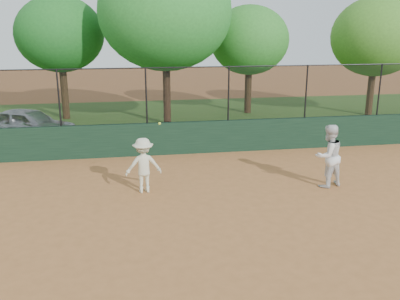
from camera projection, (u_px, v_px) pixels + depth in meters
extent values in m
plane|color=#AC6937|center=(183.00, 223.00, 10.80)|extent=(80.00, 80.00, 0.00)
cube|color=#173320|center=(161.00, 139.00, 16.33)|extent=(26.00, 0.20, 1.20)
cube|color=#2A4F18|center=(152.00, 121.00, 22.18)|extent=(36.00, 12.00, 0.01)
imported|color=#B8BCC3|center=(29.00, 124.00, 18.33)|extent=(4.25, 3.07, 1.34)
imported|color=silver|center=(328.00, 156.00, 13.04)|extent=(1.09, 0.96, 1.87)
imported|color=beige|center=(143.00, 165.00, 12.64)|extent=(1.07, 0.67, 1.59)
sphere|color=#CFED34|center=(160.00, 123.00, 12.04)|extent=(0.07, 0.07, 0.07)
cube|color=black|center=(160.00, 95.00, 15.89)|extent=(26.00, 0.02, 2.00)
cylinder|color=black|center=(160.00, 68.00, 15.62)|extent=(26.00, 0.04, 0.04)
cylinder|color=black|center=(59.00, 98.00, 15.33)|extent=(0.06, 0.06, 2.00)
cylinder|color=black|center=(146.00, 96.00, 15.81)|extent=(0.06, 0.06, 2.00)
cylinder|color=black|center=(229.00, 94.00, 16.29)|extent=(0.06, 0.06, 2.00)
cylinder|color=black|center=(306.00, 92.00, 16.77)|extent=(0.06, 0.06, 2.00)
cylinder|color=black|center=(379.00, 90.00, 17.25)|extent=(0.06, 0.06, 2.00)
cylinder|color=#442E17|center=(65.00, 94.00, 22.36)|extent=(0.36, 0.36, 2.54)
ellipsoid|color=#1A5D1E|center=(60.00, 34.00, 21.56)|extent=(4.26, 3.87, 3.68)
cylinder|color=#412817|center=(167.00, 95.00, 21.12)|extent=(0.36, 0.36, 2.81)
ellipsoid|color=#257728|center=(165.00, 13.00, 20.09)|extent=(6.06, 5.51, 5.24)
cylinder|color=#3E2914|center=(248.00, 92.00, 23.92)|extent=(0.36, 0.36, 2.24)
ellipsoid|color=#2A7024|center=(250.00, 40.00, 23.17)|extent=(4.14, 3.77, 3.58)
cylinder|color=#48301A|center=(370.00, 94.00, 23.29)|extent=(0.36, 0.36, 2.25)
ellipsoid|color=#3B7120|center=(376.00, 37.00, 22.49)|extent=(4.61, 4.19, 3.98)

